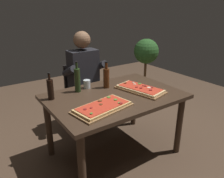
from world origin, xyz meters
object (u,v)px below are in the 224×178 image
object	(u,v)px
vinegar_bottle_green	(50,89)
seated_diner	(85,77)
dining_table	(115,103)
tumbler_near_camera	(87,84)
pizza_rectangular_left	(140,89)
oil_bottle_amber	(106,77)
potted_plant_corner	(146,62)
diner_chair	(82,92)
pizza_rectangular_front	(103,107)
wine_bottle_dark	(77,80)

from	to	relation	value
vinegar_bottle_green	seated_diner	world-z (taller)	seated_diner
dining_table	tumbler_near_camera	distance (m)	0.40
pizza_rectangular_left	dining_table	bearing A→B (deg)	168.27
pizza_rectangular_left	oil_bottle_amber	bearing A→B (deg)	130.36
vinegar_bottle_green	seated_diner	bearing A→B (deg)	36.06
dining_table	seated_diner	size ratio (longest dim) A/B	1.05
vinegar_bottle_green	potted_plant_corner	distance (m)	2.16
pizza_rectangular_left	vinegar_bottle_green	bearing A→B (deg)	159.60
tumbler_near_camera	vinegar_bottle_green	bearing A→B (deg)	-170.31
seated_diner	potted_plant_corner	bearing A→B (deg)	12.61
pizza_rectangular_left	potted_plant_corner	bearing A→B (deg)	44.81
potted_plant_corner	seated_diner	bearing A→B (deg)	-167.39
diner_chair	tumbler_near_camera	bearing A→B (deg)	-109.93
pizza_rectangular_left	diner_chair	world-z (taller)	diner_chair
pizza_rectangular_front	wine_bottle_dark	world-z (taller)	wine_bottle_dark
diner_chair	seated_diner	xyz separation A→B (m)	(-0.00, -0.12, 0.26)
oil_bottle_amber	pizza_rectangular_left	bearing A→B (deg)	-49.64
wine_bottle_dark	vinegar_bottle_green	xyz separation A→B (m)	(-0.32, -0.04, -0.03)
vinegar_bottle_green	pizza_rectangular_left	bearing A→B (deg)	-20.40
pizza_rectangular_left	seated_diner	distance (m)	0.84
wine_bottle_dark	seated_diner	size ratio (longest dim) A/B	0.26
oil_bottle_amber	potted_plant_corner	distance (m)	1.60
vinegar_bottle_green	dining_table	bearing A→B (deg)	-24.49
tumbler_near_camera	potted_plant_corner	distance (m)	1.71
vinegar_bottle_green	pizza_rectangular_front	bearing A→B (deg)	-58.27
tumbler_near_camera	seated_diner	distance (m)	0.43
vinegar_bottle_green	diner_chair	world-z (taller)	vinegar_bottle_green
oil_bottle_amber	diner_chair	xyz separation A→B (m)	(-0.01, 0.62, -0.38)
vinegar_bottle_green	diner_chair	size ratio (longest dim) A/B	0.32
pizza_rectangular_left	diner_chair	size ratio (longest dim) A/B	0.68
tumbler_near_camera	seated_diner	size ratio (longest dim) A/B	0.07
dining_table	seated_diner	distance (m)	0.74
dining_table	vinegar_bottle_green	distance (m)	0.69
pizza_rectangular_front	pizza_rectangular_left	size ratio (longest dim) A/B	1.00
oil_bottle_amber	vinegar_bottle_green	distance (m)	0.65
vinegar_bottle_green	diner_chair	xyz separation A→B (m)	(0.64, 0.58, -0.36)
seated_diner	diner_chair	bearing A→B (deg)	90.00
wine_bottle_dark	pizza_rectangular_left	bearing A→B (deg)	-32.51
vinegar_bottle_green	seated_diner	distance (m)	0.80
wine_bottle_dark	vinegar_bottle_green	bearing A→B (deg)	-173.45
pizza_rectangular_front	diner_chair	world-z (taller)	diner_chair
pizza_rectangular_front	pizza_rectangular_left	bearing A→B (deg)	14.81
wine_bottle_dark	seated_diner	world-z (taller)	seated_diner
wine_bottle_dark	tumbler_near_camera	size ratio (longest dim) A/B	3.55
vinegar_bottle_green	potted_plant_corner	size ratio (longest dim) A/B	0.26
wine_bottle_dark	tumbler_near_camera	xyz separation A→B (m)	(0.14, 0.04, -0.09)
pizza_rectangular_left	vinegar_bottle_green	size ratio (longest dim) A/B	2.11
vinegar_bottle_green	tumbler_near_camera	xyz separation A→B (m)	(0.45, 0.08, -0.07)
vinegar_bottle_green	tumbler_near_camera	world-z (taller)	vinegar_bottle_green
pizza_rectangular_front	seated_diner	size ratio (longest dim) A/B	0.45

